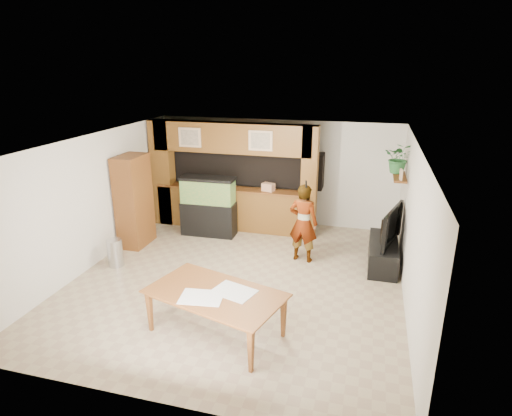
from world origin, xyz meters
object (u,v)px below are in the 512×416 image
(pantry_cabinet, at_px, (134,201))
(television, at_px, (386,225))
(aquarium, at_px, (208,207))
(person, at_px, (303,223))
(dining_table, at_px, (214,314))

(pantry_cabinet, xyz_separation_m, television, (5.35, 0.33, -0.15))
(aquarium, height_order, television, aquarium)
(pantry_cabinet, bearing_deg, television, 3.50)
(person, bearing_deg, dining_table, 83.34)
(aquarium, relative_size, person, 0.86)
(aquarium, distance_m, dining_table, 4.05)
(television, xyz_separation_m, person, (-1.61, -0.20, -0.05))
(aquarium, xyz_separation_m, person, (2.37, -0.82, 0.13))
(dining_table, bearing_deg, television, 67.79)
(pantry_cabinet, height_order, dining_table, pantry_cabinet)
(aquarium, height_order, dining_table, aquarium)
(pantry_cabinet, distance_m, television, 5.36)
(aquarium, distance_m, television, 4.03)
(person, relative_size, dining_table, 0.82)
(pantry_cabinet, height_order, person, pantry_cabinet)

